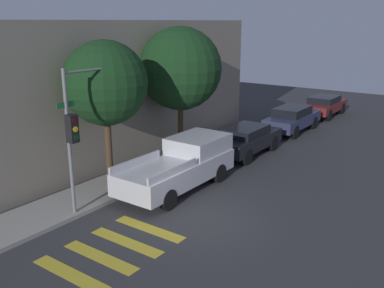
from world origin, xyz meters
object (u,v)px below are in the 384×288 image
traffic_light_pole (80,117)px  pickup_truck (182,164)px  sedan_near_corner (246,139)px  tree_midblock (180,69)px  sedan_far_end (324,105)px  tree_near_corner (105,83)px  sedan_middle (292,118)px

traffic_light_pole → pickup_truck: size_ratio=0.93×
sedan_near_corner → traffic_light_pole: bearing=171.9°
sedan_near_corner → tree_midblock: size_ratio=0.72×
sedan_far_end → tree_near_corner: bearing=172.7°
traffic_light_pole → sedan_middle: size_ratio=1.05×
tree_midblock → tree_near_corner: bearing=180.0°
tree_midblock → sedan_near_corner: bearing=-45.5°
traffic_light_pole → tree_midblock: bearing=8.7°
sedan_near_corner → tree_near_corner: 7.93m
sedan_middle → traffic_light_pole: bearing=175.0°
pickup_truck → tree_midblock: 4.97m
pickup_truck → sedan_middle: pickup_truck is taller
pickup_truck → sedan_middle: (10.77, -0.00, -0.13)m
sedan_middle → sedan_far_end: 5.48m
pickup_truck → sedan_middle: bearing=-0.0°
sedan_middle → tree_near_corner: tree_near_corner is taller
sedan_middle → sedan_far_end: sedan_middle is taller
sedan_middle → sedan_far_end: bearing=0.0°
sedan_middle → sedan_near_corner: bearing=180.0°
sedan_near_corner → tree_near_corner: (-6.84, 2.29, 3.30)m
pickup_truck → sedan_near_corner: size_ratio=1.20×
traffic_light_pole → sedan_far_end: size_ratio=1.09×
sedan_near_corner → tree_midblock: tree_midblock is taller
pickup_truck → sedan_middle: 10.77m
pickup_truck → tree_near_corner: tree_near_corner is taller
pickup_truck → sedan_near_corner: 5.21m
pickup_truck → tree_near_corner: bearing=125.4°
sedan_far_end → tree_near_corner: size_ratio=0.79×
pickup_truck → sedan_near_corner: bearing=-0.0°
tree_near_corner → tree_midblock: tree_midblock is taller
sedan_middle → tree_midblock: tree_midblock is taller
traffic_light_pole → tree_near_corner: 2.46m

